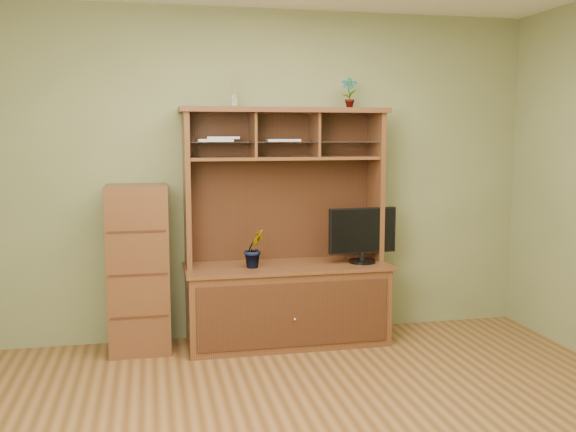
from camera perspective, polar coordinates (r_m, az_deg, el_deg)
name	(u,v)px	position (r m, az deg, el deg)	size (l,w,h in m)	color
room	(337,199)	(3.41, 4.42, 1.51)	(4.54, 4.04, 2.74)	brown
media_hutch	(286,279)	(5.23, -0.15, -5.65)	(1.66, 0.61, 1.90)	#4A2815
monitor	(363,234)	(5.24, 6.65, -1.59)	(0.57, 0.22, 0.45)	black
orchid_plant	(254,248)	(5.04, -3.01, -2.89)	(0.17, 0.13, 0.30)	#356121
top_plant	(349,93)	(5.31, 5.45, 10.86)	(0.13, 0.09, 0.25)	#346021
reed_diffuser	(233,94)	(5.11, -4.90, 10.79)	(0.05, 0.05, 0.27)	silver
magazines	(240,140)	(5.11, -4.30, 6.79)	(0.82, 0.22, 0.04)	silver
side_cabinet	(139,269)	(5.13, -13.14, -4.60)	(0.47, 0.43, 1.30)	#4A2815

